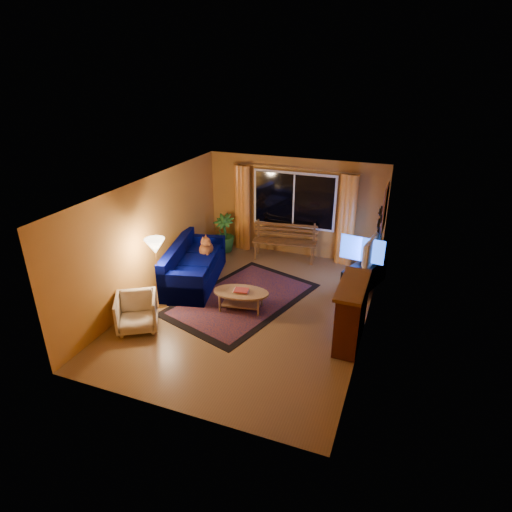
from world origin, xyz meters
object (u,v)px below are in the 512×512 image
(armchair, at_px, (137,311))
(coffee_table, at_px, (241,300))
(floor_lamp, at_px, (158,273))
(tv_console, at_px, (364,276))
(bench, at_px, (284,251))
(sofa, at_px, (194,264))

(armchair, bearing_deg, coffee_table, 8.79)
(floor_lamp, height_order, tv_console, floor_lamp)
(bench, distance_m, armchair, 4.27)
(sofa, height_order, tv_console, sofa)
(armchair, relative_size, floor_lamp, 0.51)
(bench, height_order, coffee_table, bench)
(tv_console, bearing_deg, bench, 178.83)
(bench, bearing_deg, floor_lamp, -127.48)
(bench, xyz_separation_m, tv_console, (2.08, -0.79, 0.04))
(floor_lamp, distance_m, coffee_table, 1.75)
(bench, xyz_separation_m, sofa, (-1.53, -1.90, 0.22))
(sofa, distance_m, tv_console, 3.78)
(tv_console, bearing_deg, sofa, -143.26)
(tv_console, bearing_deg, floor_lamp, -129.18)
(bench, distance_m, floor_lamp, 3.55)
(armchair, distance_m, floor_lamp, 0.93)
(coffee_table, distance_m, tv_console, 2.85)
(floor_lamp, bearing_deg, bench, 61.15)
(bench, bearing_deg, sofa, -137.39)
(armchair, bearing_deg, sofa, 55.56)
(floor_lamp, relative_size, coffee_table, 1.31)
(armchair, bearing_deg, tv_console, 9.03)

